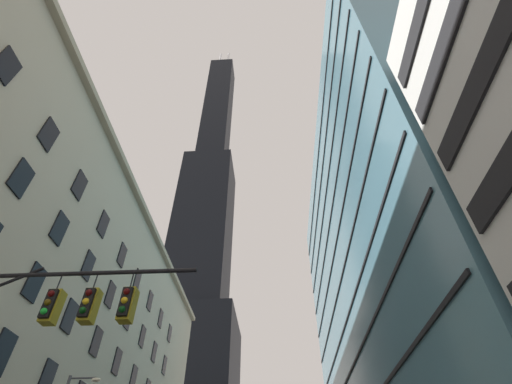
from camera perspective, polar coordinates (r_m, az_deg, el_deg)
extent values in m
cube|color=#B2A88E|center=(40.97, -33.82, -17.60)|extent=(17.08, 61.15, 28.67)
cube|color=#9E937A|center=(43.35, -17.42, -2.68)|extent=(0.70, 61.15, 0.60)
cube|color=black|center=(25.39, -35.45, -20.08)|extent=(0.14, 1.40, 2.20)
cube|color=black|center=(29.38, -30.39, -24.33)|extent=(0.14, 1.40, 2.20)
cube|color=black|center=(26.82, -31.83, -12.12)|extent=(0.14, 1.40, 2.20)
cube|color=black|center=(30.62, -27.56, -17.13)|extent=(0.14, 1.40, 2.20)
cube|color=black|center=(34.73, -24.11, -20.93)|extent=(0.14, 1.40, 2.20)
cube|color=black|center=(39.05, -21.28, -23.85)|extent=(0.14, 1.40, 2.20)
cube|color=black|center=(43.51, -18.94, -26.15)|extent=(0.14, 1.40, 2.20)
cube|color=black|center=(25.70, -33.34, 1.87)|extent=(0.14, 1.40, 2.20)
cube|color=black|center=(28.79, -28.83, -5.07)|extent=(0.14, 1.40, 2.20)
cube|color=black|center=(32.37, -25.19, -10.56)|extent=(0.14, 1.40, 2.20)
cube|color=black|center=(36.28, -22.21, -14.88)|extent=(0.14, 1.40, 2.20)
cube|color=black|center=(40.43, -19.74, -18.31)|extent=(0.14, 1.40, 2.20)
cube|color=black|center=(44.76, -17.67, -21.07)|extent=(0.14, 1.40, 2.20)
cube|color=black|center=(49.21, -15.91, -23.31)|extent=(0.14, 1.40, 2.20)
cube|color=black|center=(53.76, -14.40, -25.17)|extent=(0.14, 1.40, 2.20)
cube|color=black|center=(26.21, -34.92, 16.20)|extent=(0.14, 1.40, 2.20)
cube|color=black|center=(28.38, -30.15, 7.95)|extent=(0.14, 1.40, 2.20)
cube|color=black|center=(31.21, -26.31, 0.99)|extent=(0.14, 1.40, 2.20)
cube|color=black|center=(34.53, -23.17, -4.73)|extent=(0.14, 1.40, 2.20)
cube|color=black|center=(38.23, -20.57, -9.38)|extent=(0.14, 1.40, 2.20)
cube|color=black|center=(42.19, -18.40, -13.18)|extent=(0.14, 1.40, 2.20)
cube|color=black|center=(46.35, -16.55, -16.30)|extent=(0.14, 1.40, 2.20)
cube|color=black|center=(50.66, -14.97, -18.88)|extent=(0.14, 1.40, 2.20)
cube|color=black|center=(55.09, -13.61, -21.04)|extent=(0.14, 1.40, 2.20)
cube|color=black|center=(135.05, -8.44, -6.10)|extent=(19.60, 19.60, 68.20)
cube|color=black|center=(190.61, -6.08, 12.74)|extent=(12.60, 12.60, 85.25)
cylinder|color=silver|center=(235.97, -5.75, 19.97)|extent=(1.20, 1.20, 19.96)
cylinder|color=silver|center=(235.42, -4.46, 20.07)|extent=(1.20, 1.20, 19.96)
cube|color=black|center=(13.39, 35.32, 22.14)|extent=(0.16, 11.33, 1.10)
cube|color=teal|center=(44.54, 24.10, -11.16)|extent=(17.62, 49.88, 44.31)
cube|color=black|center=(38.28, 15.11, -25.41)|extent=(0.12, 48.88, 0.24)
cube|color=black|center=(39.57, 14.02, -19.93)|extent=(0.12, 48.88, 0.24)
cube|color=black|center=(41.21, 13.07, -14.83)|extent=(0.12, 48.88, 0.24)
cube|color=black|center=(43.16, 12.25, -10.16)|extent=(0.12, 48.88, 0.24)
cube|color=black|center=(45.38, 11.52, -5.91)|extent=(0.12, 48.88, 0.24)
cube|color=black|center=(47.83, 10.87, -2.08)|extent=(0.12, 48.88, 0.24)
cube|color=black|center=(50.48, 10.29, 1.37)|extent=(0.12, 48.88, 0.24)
cube|color=black|center=(53.30, 9.76, 4.46)|extent=(0.12, 48.88, 0.24)
cylinder|color=black|center=(13.40, -28.02, -11.46)|extent=(8.57, 0.14, 0.14)
cylinder|color=black|center=(13.33, -28.84, -12.51)|extent=(0.04, 0.04, 0.60)
cube|color=black|center=(13.03, -29.96, -15.30)|extent=(0.30, 0.30, 0.90)
cube|color=olive|center=(13.16, -29.64, -15.66)|extent=(0.40, 0.40, 1.04)
sphere|color=#450808|center=(13.02, -29.83, -13.89)|extent=(0.20, 0.20, 0.20)
sphere|color=#4B3A08|center=(12.91, -30.27, -14.95)|extent=(0.20, 0.20, 0.20)
sphere|color=green|center=(12.81, -30.71, -16.03)|extent=(0.20, 0.20, 0.20)
cylinder|color=black|center=(12.76, -24.20, -12.86)|extent=(0.04, 0.04, 0.60)
cube|color=black|center=(12.45, -25.20, -15.81)|extent=(0.30, 0.30, 0.90)
cube|color=olive|center=(12.59, -24.91, -16.18)|extent=(0.40, 0.40, 1.04)
sphere|color=#450808|center=(12.44, -25.10, -14.33)|extent=(0.20, 0.20, 0.20)
sphere|color=yellow|center=(12.32, -25.48, -15.45)|extent=(0.20, 0.20, 0.20)
sphere|color=#083D10|center=(12.22, -25.88, -16.60)|extent=(0.20, 0.20, 0.20)
cylinder|color=black|center=(12.28, -19.16, -13.15)|extent=(0.04, 0.04, 0.60)
cube|color=black|center=(11.96, -19.99, -16.25)|extent=(0.30, 0.30, 0.90)
cube|color=olive|center=(12.10, -19.73, -16.62)|extent=(0.40, 0.40, 1.04)
sphere|color=#450808|center=(11.94, -19.91, -14.70)|extent=(0.20, 0.20, 0.20)
sphere|color=yellow|center=(11.83, -20.24, -15.89)|extent=(0.20, 0.20, 0.20)
sphere|color=#083D10|center=(11.71, -20.57, -17.09)|extent=(0.20, 0.20, 0.20)
cylinder|color=#47474C|center=(25.74, -25.82, -25.14)|extent=(1.62, 0.10, 0.10)
ellipsoid|color=#EFE5C6|center=(25.37, -24.12, -25.64)|extent=(0.56, 0.32, 0.24)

